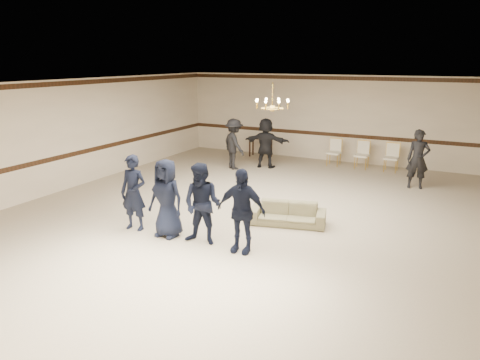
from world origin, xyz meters
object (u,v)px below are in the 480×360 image
(adult_left, at_px, (234,144))
(adult_mid, at_px, (266,143))
(boy_b, at_px, (166,198))
(banquet_chair_left, at_px, (334,153))
(boy_c, at_px, (202,204))
(boy_d, at_px, (241,211))
(chandelier, at_px, (272,95))
(adult_right, at_px, (418,159))
(banquet_chair_mid, at_px, (362,155))
(banquet_chair_right, at_px, (391,158))
(boy_a, at_px, (134,193))
(settee, at_px, (288,214))
(console_table, at_px, (261,147))

(adult_left, bearing_deg, adult_mid, -107.73)
(boy_b, xyz_separation_m, banquet_chair_left, (1.42, 8.23, -0.38))
(boy_b, distance_m, boy_c, 0.90)
(boy_b, bearing_deg, boy_d, 2.48)
(chandelier, height_order, adult_right, chandelier)
(adult_mid, distance_m, banquet_chair_mid, 3.41)
(boy_b, relative_size, adult_right, 0.97)
(banquet_chair_left, relative_size, banquet_chair_right, 1.00)
(adult_right, bearing_deg, banquet_chair_right, 106.74)
(boy_a, height_order, settee, boy_a)
(chandelier, height_order, settee, chandelier)
(settee, bearing_deg, boy_b, -152.06)
(boy_d, relative_size, banquet_chair_right, 1.79)
(boy_c, distance_m, banquet_chair_mid, 8.38)
(adult_mid, bearing_deg, console_table, -66.32)
(boy_a, relative_size, boy_b, 1.00)
(boy_d, height_order, settee, boy_d)
(adult_right, bearing_deg, boy_c, -131.35)
(boy_b, bearing_deg, adult_left, 106.86)
(boy_c, height_order, console_table, boy_c)
(banquet_chair_mid, bearing_deg, settee, -88.09)
(boy_d, bearing_deg, banquet_chair_right, 74.44)
(adult_left, distance_m, adult_right, 6.01)
(adult_mid, relative_size, banquet_chair_mid, 1.84)
(banquet_chair_mid, bearing_deg, console_table, -177.99)
(boy_d, distance_m, settee, 1.97)
(boy_d, xyz_separation_m, settee, (0.29, 1.86, -0.61))
(boy_c, xyz_separation_m, settee, (1.19, 1.86, -0.61))
(chandelier, bearing_deg, adult_left, 131.12)
(boy_b, height_order, banquet_chair_left, boy_b)
(boy_a, relative_size, banquet_chair_left, 1.79)
(boy_d, relative_size, adult_left, 0.97)
(adult_mid, bearing_deg, banquet_chair_left, -153.32)
(chandelier, xyz_separation_m, boy_d, (0.65, -3.04, -2.01))
(banquet_chair_left, distance_m, banquet_chair_mid, 1.00)
(boy_c, bearing_deg, adult_right, 56.44)
(adult_mid, xyz_separation_m, console_table, (-0.90, 1.56, -0.50))
(adult_right, distance_m, console_table, 6.33)
(adult_left, height_order, banquet_chair_right, adult_left)
(boy_a, height_order, adult_left, adult_left)
(chandelier, height_order, boy_d, chandelier)
(banquet_chair_left, xyz_separation_m, banquet_chair_mid, (1.00, 0.00, 0.00))
(settee, bearing_deg, console_table, 105.52)
(boy_d, height_order, adult_left, adult_left)
(adult_mid, bearing_deg, banquet_chair_mid, -162.56)
(boy_a, height_order, banquet_chair_right, boy_a)
(chandelier, height_order, banquet_chair_mid, chandelier)
(boy_b, distance_m, settee, 2.86)
(settee, xyz_separation_m, banquet_chair_left, (-0.67, 6.38, 0.23))
(boy_c, bearing_deg, boy_b, 174.98)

